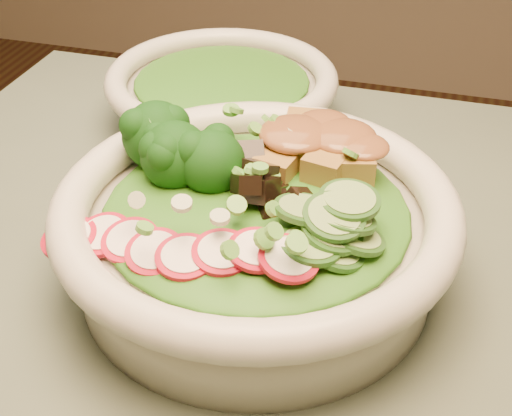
# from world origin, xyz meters

# --- Properties ---
(salad_bowl) EXTENTS (0.29, 0.29, 0.08)m
(salad_bowl) POSITION_xyz_m (-0.24, 0.06, 0.79)
(salad_bowl) COLOR silver
(salad_bowl) RESTS_ON dining_table
(side_bowl) EXTENTS (0.23, 0.23, 0.06)m
(side_bowl) POSITION_xyz_m (-0.34, 0.28, 0.78)
(side_bowl) COLOR silver
(side_bowl) RESTS_ON dining_table
(lettuce_bed) EXTENTS (0.22, 0.22, 0.03)m
(lettuce_bed) POSITION_xyz_m (-0.24, 0.06, 0.81)
(lettuce_bed) COLOR #255912
(lettuce_bed) RESTS_ON salad_bowl
(side_lettuce) EXTENTS (0.15, 0.15, 0.02)m
(side_lettuce) POSITION_xyz_m (-0.34, 0.28, 0.80)
(side_lettuce) COLOR #255912
(side_lettuce) RESTS_ON side_bowl
(broccoli_florets) EXTENTS (0.09, 0.08, 0.05)m
(broccoli_florets) POSITION_xyz_m (-0.30, 0.08, 0.83)
(broccoli_florets) COLOR black
(broccoli_florets) RESTS_ON salad_bowl
(radish_slices) EXTENTS (0.12, 0.05, 0.02)m
(radish_slices) POSITION_xyz_m (-0.26, -0.01, 0.82)
(radish_slices) COLOR #B00D25
(radish_slices) RESTS_ON salad_bowl
(cucumber_slices) EXTENTS (0.08, 0.08, 0.04)m
(cucumber_slices) POSITION_xyz_m (-0.18, 0.03, 0.83)
(cucumber_slices) COLOR #89BF6A
(cucumber_slices) RESTS_ON salad_bowl
(mushroom_heap) EXTENTS (0.08, 0.08, 0.04)m
(mushroom_heap) POSITION_xyz_m (-0.23, 0.07, 0.83)
(mushroom_heap) COLOR black
(mushroom_heap) RESTS_ON salad_bowl
(tofu_cubes) EXTENTS (0.10, 0.07, 0.04)m
(tofu_cubes) POSITION_xyz_m (-0.21, 0.12, 0.83)
(tofu_cubes) COLOR brown
(tofu_cubes) RESTS_ON salad_bowl
(peanut_sauce) EXTENTS (0.08, 0.06, 0.02)m
(peanut_sauce) POSITION_xyz_m (-0.21, 0.12, 0.84)
(peanut_sauce) COLOR brown
(peanut_sauce) RESTS_ON tofu_cubes
(scallion_garnish) EXTENTS (0.21, 0.21, 0.03)m
(scallion_garnish) POSITION_xyz_m (-0.24, 0.06, 0.84)
(scallion_garnish) COLOR #5DA83B
(scallion_garnish) RESTS_ON salad_bowl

